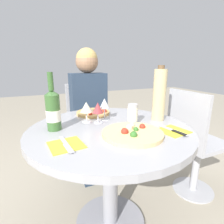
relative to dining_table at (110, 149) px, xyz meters
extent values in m
plane|color=#9E937F|center=(0.00, 0.00, -0.56)|extent=(12.00, 12.00, 0.00)
cylinder|color=gray|center=(0.00, 0.00, -0.55)|extent=(0.47, 0.47, 0.02)
cylinder|color=gray|center=(0.00, 0.00, -0.21)|extent=(0.10, 0.10, 0.65)
cylinder|color=#9E9EA3|center=(0.00, 0.00, 0.13)|extent=(0.96, 0.96, 0.04)
cylinder|color=#ADADB2|center=(0.07, 0.73, -0.56)|extent=(0.34, 0.34, 0.01)
cylinder|color=#ADADB2|center=(0.07, 0.73, -0.34)|extent=(0.06, 0.06, 0.45)
cube|color=#ADADB2|center=(0.07, 0.73, -0.10)|extent=(0.38, 0.38, 0.03)
cube|color=#ADADB2|center=(0.07, 0.91, 0.12)|extent=(0.38, 0.02, 0.41)
cube|color=#28384C|center=(0.07, 0.57, -0.33)|extent=(0.28, 0.31, 0.48)
cube|color=#28384C|center=(0.07, 0.73, 0.17)|extent=(0.34, 0.19, 0.52)
sphere|color=#997051|center=(0.07, 0.73, 0.54)|extent=(0.21, 0.21, 0.21)
sphere|color=tan|center=(0.07, 0.73, 0.56)|extent=(0.20, 0.20, 0.20)
cylinder|color=#ADADB2|center=(0.80, 0.02, -0.56)|extent=(0.34, 0.34, 0.01)
cylinder|color=#ADADB2|center=(0.80, 0.02, -0.34)|extent=(0.06, 0.06, 0.45)
cube|color=#ADADB2|center=(0.80, 0.02, -0.10)|extent=(0.38, 0.38, 0.03)
cube|color=#ADADB2|center=(0.62, 0.02, 0.12)|extent=(0.02, 0.38, 0.41)
cylinder|color=#E5C17F|center=(0.06, -0.16, 0.16)|extent=(0.32, 0.32, 0.02)
sphere|color=beige|center=(0.06, -0.12, 0.18)|extent=(0.04, 0.04, 0.04)
sphere|color=beige|center=(0.10, -0.09, 0.17)|extent=(0.03, 0.03, 0.03)
sphere|color=#B22D1E|center=(0.01, -0.16, 0.18)|extent=(0.04, 0.04, 0.04)
sphere|color=#B22D1E|center=(0.14, -0.13, 0.17)|extent=(0.03, 0.03, 0.03)
sphere|color=#336B28|center=(0.08, -0.16, 0.17)|extent=(0.03, 0.03, 0.03)
sphere|color=#336B28|center=(0.03, -0.22, 0.18)|extent=(0.04, 0.04, 0.04)
cylinder|color=tan|center=(-0.01, 0.31, 0.16)|extent=(0.25, 0.25, 0.02)
sphere|color=beige|center=(-0.02, 0.33, 0.17)|extent=(0.03, 0.03, 0.03)
sphere|color=beige|center=(-0.06, 0.38, 0.17)|extent=(0.03, 0.03, 0.03)
sphere|color=beige|center=(0.05, 0.37, 0.17)|extent=(0.03, 0.03, 0.03)
sphere|color=#B22D1E|center=(0.07, 0.27, 0.18)|extent=(0.04, 0.04, 0.04)
sphere|color=beige|center=(-0.04, 0.28, 0.18)|extent=(0.04, 0.04, 0.04)
sphere|color=#B22D1E|center=(-0.05, 0.24, 0.17)|extent=(0.03, 0.03, 0.03)
cylinder|color=#38602D|center=(-0.31, 0.09, 0.25)|extent=(0.08, 0.08, 0.20)
cone|color=#38602D|center=(-0.31, 0.09, 0.36)|extent=(0.08, 0.08, 0.03)
cylinder|color=#38602D|center=(-0.31, 0.09, 0.42)|extent=(0.03, 0.03, 0.10)
cylinder|color=silver|center=(-0.31, 0.09, 0.23)|extent=(0.08, 0.08, 0.06)
cylinder|color=tan|center=(0.35, 0.01, 0.32)|extent=(0.08, 0.08, 0.33)
cylinder|color=brown|center=(0.35, 0.01, 0.49)|extent=(0.04, 0.04, 0.02)
cylinder|color=silver|center=(0.15, 0.00, 0.20)|extent=(0.06, 0.06, 0.11)
cylinder|color=#B2B2B7|center=(0.15, 0.00, 0.27)|extent=(0.06, 0.06, 0.02)
cylinder|color=silver|center=(0.02, 0.15, 0.15)|extent=(0.06, 0.06, 0.00)
cylinder|color=silver|center=(0.02, 0.15, 0.19)|extent=(0.01, 0.01, 0.08)
cone|color=silver|center=(0.02, 0.15, 0.26)|extent=(0.07, 0.07, 0.06)
cylinder|color=silver|center=(-0.10, 0.15, 0.15)|extent=(0.06, 0.06, 0.00)
cylinder|color=silver|center=(-0.10, 0.15, 0.18)|extent=(0.01, 0.01, 0.06)
cone|color=beige|center=(-0.10, 0.15, 0.25)|extent=(0.08, 0.08, 0.06)
cylinder|color=silver|center=(-0.04, 0.11, 0.15)|extent=(0.06, 0.06, 0.00)
cylinder|color=silver|center=(-0.04, 0.11, 0.18)|extent=(0.01, 0.01, 0.06)
cone|color=#9E383D|center=(-0.04, 0.11, 0.25)|extent=(0.07, 0.07, 0.07)
cube|color=yellow|center=(-0.28, -0.15, 0.15)|extent=(0.17, 0.17, 0.00)
cube|color=silver|center=(-0.28, -0.15, 0.15)|extent=(0.04, 0.19, 0.00)
cube|color=silver|center=(-0.28, -0.20, 0.16)|extent=(0.03, 0.09, 0.00)
cube|color=yellow|center=(0.30, -0.20, 0.15)|extent=(0.17, 0.17, 0.00)
cube|color=silver|center=(0.30, -0.20, 0.15)|extent=(0.05, 0.19, 0.00)
cube|color=black|center=(0.30, -0.25, 0.16)|extent=(0.03, 0.09, 0.00)
camera|label=1|loc=(-0.38, -0.91, 0.51)|focal=28.00mm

